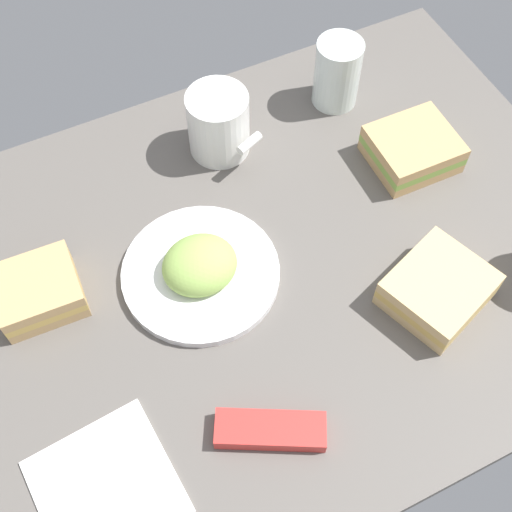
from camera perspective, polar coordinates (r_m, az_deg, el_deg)
The scene contains 9 objects.
tabletop at distance 84.78cm, azimuth 0.00°, elevation -1.41°, with size 90.00×64.00×2.00cm, color #5B5651.
plate_of_food at distance 82.39cm, azimuth -4.67°, elevation -1.12°, with size 19.22×19.22×5.35cm.
coffee_mug_black at distance 91.76cm, azimuth -3.14°, elevation 11.02°, with size 8.22×10.54×9.35cm.
sandwich_main at distance 82.78cm, azimuth 14.93°, elevation -2.70°, with size 13.91×13.25×4.40cm.
sandwich_side at distance 94.43cm, azimuth 12.92°, elevation 8.68°, with size 10.96×9.90×4.40cm.
sandwich_extra at distance 83.82cm, azimuth -17.69°, elevation -2.82°, with size 9.89×8.98×4.40cm.
glass_of_milk at distance 98.88cm, azimuth 6.74°, elevation 14.66°, with size 6.44×6.44×10.02cm.
snack_bar at distance 74.74cm, azimuth 1.20°, elevation -14.30°, with size 11.77×3.88×2.00cm, color red.
paper_napkin at distance 75.68cm, azimuth -12.41°, elevation -18.28°, with size 13.70×13.70×0.30cm, color white.
Camera 1 is at (18.42, 38.20, 74.42)cm, focal length 47.97 mm.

